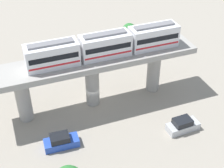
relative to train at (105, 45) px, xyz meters
The scene contains 6 objects.
ground_plane 9.16m from the train, 90.00° to the left, with size 120.00×120.00×0.00m, color gray.
viaduct 3.85m from the train, 90.00° to the left, with size 5.20×28.85×7.42m.
train is the anchor object (origin of this frame).
parked_car_silver 14.34m from the train, 142.86° to the right, with size 1.94×4.26×1.76m.
parked_car_blue 13.36m from the train, 129.09° to the left, with size 2.01×4.28×1.76m.
tree_mid_lot 17.80m from the train, 34.48° to the right, with size 2.48×2.48×4.26m.
Camera 1 is at (-35.20, 10.43, 29.66)m, focal length 52.71 mm.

